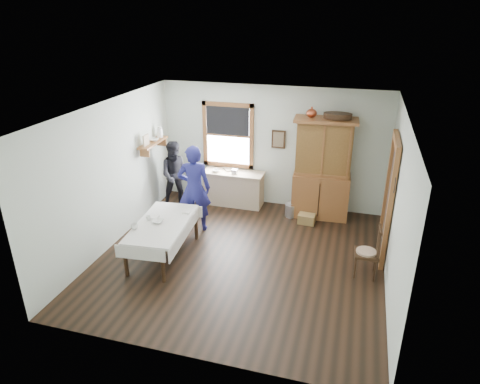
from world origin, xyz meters
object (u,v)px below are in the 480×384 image
(dining_table, at_px, (163,239))
(spindle_chair, at_px, (367,251))
(pail, at_px, (291,210))
(work_counter, at_px, (234,188))
(figure_dark, at_px, (176,177))
(china_hutch, at_px, (322,169))
(woman_blue, at_px, (194,192))
(wicker_basket, at_px, (307,219))

(dining_table, bearing_deg, spindle_chair, 6.06)
(dining_table, height_order, spindle_chair, spindle_chair)
(pail, bearing_deg, work_counter, 169.12)
(figure_dark, bearing_deg, china_hutch, -18.76)
(dining_table, relative_size, figure_dark, 1.21)
(pail, bearing_deg, woman_blue, -148.38)
(wicker_basket, bearing_deg, pail, 146.55)
(figure_dark, bearing_deg, wicker_basket, -26.83)
(china_hutch, xyz_separation_m, pail, (-0.58, -0.20, -0.94))
(dining_table, distance_m, spindle_chair, 3.56)
(wicker_basket, bearing_deg, dining_table, -139.31)
(china_hutch, distance_m, wicker_basket, 1.09)
(wicker_basket, relative_size, woman_blue, 0.21)
(spindle_chair, height_order, woman_blue, woman_blue)
(spindle_chair, bearing_deg, china_hutch, 112.37)
(pail, height_order, woman_blue, woman_blue)
(work_counter, bearing_deg, figure_dark, -159.14)
(dining_table, relative_size, wicker_basket, 4.94)
(woman_blue, height_order, figure_dark, woman_blue)
(china_hutch, relative_size, figure_dark, 1.53)
(wicker_basket, xyz_separation_m, figure_dark, (-2.96, 0.07, 0.60))
(spindle_chair, xyz_separation_m, woman_blue, (-3.36, 0.78, 0.36))
(pail, height_order, figure_dark, figure_dark)
(china_hutch, bearing_deg, woman_blue, -154.59)
(china_hutch, xyz_separation_m, woman_blue, (-2.37, -1.30, -0.25))
(work_counter, xyz_separation_m, woman_blue, (-0.40, -1.37, 0.43))
(figure_dark, bearing_deg, pail, -21.55)
(wicker_basket, bearing_deg, woman_blue, -158.45)
(dining_table, bearing_deg, figure_dark, 106.83)
(work_counter, height_order, spindle_chair, spindle_chair)
(china_hutch, height_order, wicker_basket, china_hutch)
(pail, distance_m, figure_dark, 2.65)
(wicker_basket, bearing_deg, work_counter, 163.73)
(work_counter, distance_m, dining_table, 2.58)
(figure_dark, bearing_deg, woman_blue, -74.63)
(work_counter, height_order, dining_table, work_counter)
(dining_table, xyz_separation_m, figure_dark, (-0.63, 2.07, 0.36))
(work_counter, bearing_deg, dining_table, -102.32)
(dining_table, xyz_separation_m, wicker_basket, (2.33, 2.00, -0.24))
(dining_table, xyz_separation_m, pail, (1.96, 2.25, -0.20))
(wicker_basket, xyz_separation_m, woman_blue, (-2.16, -0.85, 0.72))
(work_counter, relative_size, pail, 4.88)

